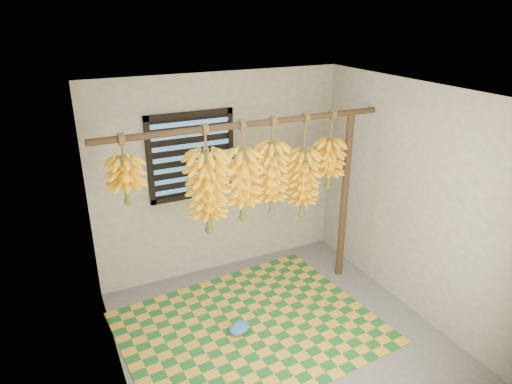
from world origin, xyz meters
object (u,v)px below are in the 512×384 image
banana_bunch_e (303,184)px  banana_bunch_d (272,179)px  support_post (344,199)px  woven_mat (251,328)px  banana_bunch_f (329,164)px  plastic_bag (239,328)px  banana_bunch_b (208,192)px  banana_bunch_c (243,185)px  banana_bunch_a (126,180)px

banana_bunch_e → banana_bunch_d: bearing=180.0°
support_post → woven_mat: bearing=-161.8°
support_post → banana_bunch_f: (-0.24, 0.00, 0.46)m
plastic_bag → banana_bunch_b: bearing=102.0°
banana_bunch_c → banana_bunch_d: same height
woven_mat → banana_bunch_b: banana_bunch_b is taller
banana_bunch_c → banana_bunch_d: bearing=0.0°
banana_bunch_a → banana_bunch_f: 2.17m
banana_bunch_a → banana_bunch_d: same height
support_post → banana_bunch_b: (-1.65, 0.00, 0.37)m
woven_mat → banana_bunch_e: bearing=28.8°
support_post → woven_mat: 1.79m
woven_mat → banana_bunch_d: bearing=44.7°
support_post → plastic_bag: size_ratio=8.43×
banana_bunch_d → banana_bunch_f: same height
support_post → banana_bunch_e: (-0.57, 0.00, 0.28)m
banana_bunch_e → banana_bunch_f: (0.33, 0.00, 0.18)m
banana_bunch_a → banana_bunch_b: (0.76, 0.00, -0.25)m
woven_mat → banana_bunch_e: (0.85, 0.46, 1.28)m
woven_mat → banana_bunch_c: size_ratio=2.39×
banana_bunch_a → banana_bunch_f: size_ratio=0.74×
banana_bunch_b → banana_bunch_c: size_ratio=1.06×
banana_bunch_b → banana_bunch_d: 0.71m
support_post → banana_bunch_d: banana_bunch_d is taller
plastic_bag → banana_bunch_a: banana_bunch_a is taller
banana_bunch_d → banana_bunch_c: bearing=180.0°
banana_bunch_e → banana_bunch_f: size_ratio=1.32×
support_post → plastic_bag: bearing=-162.7°
banana_bunch_b → banana_bunch_f: 1.41m
support_post → woven_mat: size_ratio=0.81×
woven_mat → plastic_bag: bearing=-172.9°
plastic_bag → banana_bunch_b: (-0.10, 0.48, 1.31)m
support_post → banana_bunch_e: 0.63m
support_post → banana_bunch_f: banana_bunch_f is taller
banana_bunch_a → banana_bunch_e: 1.87m
woven_mat → banana_bunch_f: 1.92m
banana_bunch_a → banana_bunch_b: 0.80m
support_post → banana_bunch_a: 2.49m
support_post → banana_bunch_c: (-1.28, 0.00, 0.38)m
banana_bunch_b → banana_bunch_c: (0.37, 0.00, 0.01)m
woven_mat → banana_bunch_f: bearing=21.6°
plastic_bag → banana_bunch_e: bearing=26.1°
banana_bunch_b → banana_bunch_e: size_ratio=0.96×
banana_bunch_b → banana_bunch_a: bearing=-180.0°
plastic_bag → banana_bunch_d: bearing=38.6°
banana_bunch_a → banana_bunch_c: bearing=0.0°
banana_bunch_e → banana_bunch_a: bearing=-180.0°
banana_bunch_c → banana_bunch_e: bearing=-0.0°
support_post → banana_bunch_c: banana_bunch_c is taller
banana_bunch_b → banana_bunch_f: size_ratio=1.26×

